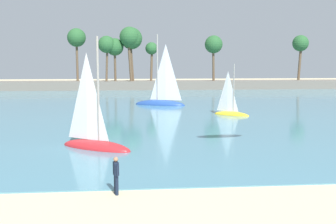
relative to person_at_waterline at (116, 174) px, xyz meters
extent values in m
cube|color=teal|center=(1.79, 54.10, -0.86)|extent=(220.00, 107.20, 0.06)
cube|color=slate|center=(1.79, 67.70, 0.01)|extent=(117.36, 6.00, 1.80)
cylinder|color=brown|center=(-2.37, 67.28, 4.36)|extent=(0.51, 0.78, 6.93)
sphere|color=#285B2D|center=(-2.37, 67.28, 7.82)|extent=(3.54, 3.54, 3.54)
cylinder|color=brown|center=(0.99, 67.11, 5.22)|extent=(1.02, 0.60, 8.65)
sphere|color=#285B2D|center=(0.99, 67.11, 9.54)|extent=(4.41, 4.41, 4.41)
cylinder|color=brown|center=(5.10, 67.66, 4.23)|extent=(0.70, 0.71, 6.68)
sphere|color=#285B2D|center=(5.10, 67.66, 7.56)|extent=(2.52, 2.52, 2.52)
cylinder|color=brown|center=(-10.20, 69.13, 5.33)|extent=(0.54, 0.80, 8.87)
sphere|color=#285B2D|center=(-10.20, 69.13, 9.76)|extent=(3.80, 3.80, 3.80)
cylinder|color=brown|center=(0.64, 66.42, 5.36)|extent=(1.08, 0.77, 8.94)
sphere|color=#285B2D|center=(0.64, 66.42, 9.82)|extent=(4.04, 4.04, 4.04)
cylinder|color=brown|center=(36.84, 67.85, 4.82)|extent=(0.80, 0.78, 7.86)
sphere|color=#285B2D|center=(36.84, 67.85, 8.74)|extent=(3.42, 3.42, 3.42)
cylinder|color=brown|center=(17.86, 66.71, 4.65)|extent=(0.74, 0.84, 7.52)
sphere|color=#285B2D|center=(17.86, 66.71, 8.39)|extent=(3.66, 3.66, 3.66)
cylinder|color=brown|center=(-3.97, 66.52, 4.60)|extent=(0.72, 0.64, 7.41)
sphere|color=#285B2D|center=(-3.97, 66.52, 8.29)|extent=(3.44, 3.44, 3.44)
cylinder|color=#141E33|center=(-0.03, 0.11, -0.46)|extent=(0.15, 0.15, 0.86)
cylinder|color=#141E33|center=(0.03, -0.11, -0.46)|extent=(0.15, 0.15, 0.86)
cube|color=#141E33|center=(0.00, 0.00, 0.26)|extent=(0.28, 0.38, 0.58)
sphere|color=#9E7051|center=(0.00, 0.00, 0.67)|extent=(0.21, 0.21, 0.21)
cylinder|color=#141E33|center=(-0.06, 0.22, 0.22)|extent=(0.09, 0.09, 0.50)
cylinder|color=#141E33|center=(0.06, -0.22, 0.22)|extent=(0.09, 0.09, 0.50)
ellipsoid|color=yellow|center=(11.43, 25.28, -0.83)|extent=(3.88, 3.50, 0.81)
cylinder|color=gray|center=(11.58, 25.15, 2.09)|extent=(0.12, 0.12, 5.04)
pyramid|color=white|center=(11.05, 25.59, 1.71)|extent=(1.47, 1.25, 4.28)
ellipsoid|color=#234793|center=(4.54, 36.33, -0.83)|extent=(7.10, 4.56, 1.37)
cylinder|color=gray|center=(4.22, 36.47, 4.12)|extent=(0.21, 0.21, 8.55)
pyramid|color=silver|center=(5.29, 36.01, 3.48)|extent=(2.91, 1.39, 7.27)
ellipsoid|color=red|center=(-1.64, 9.55, -0.83)|extent=(5.39, 4.37, 1.08)
cylinder|color=gray|center=(-1.42, 9.40, 3.09)|extent=(0.16, 0.16, 6.76)
pyramid|color=white|center=(-2.18, 9.91, 2.58)|extent=(2.11, 1.50, 5.75)
camera|label=1|loc=(0.66, -17.43, 4.85)|focal=43.86mm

